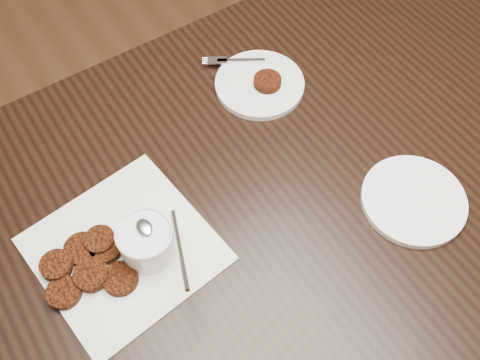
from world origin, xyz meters
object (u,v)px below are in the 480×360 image
napkin (124,249)px  sauce_ramekin (144,232)px  table (288,253)px  plate_with_patty (260,82)px  plate_empty (414,200)px

napkin → sauce_ramekin: bearing=-34.8°
table → sauce_ramekin: 0.55m
table → plate_with_patty: (0.05, 0.22, 0.39)m
plate_empty → napkin: bearing=157.0°
sauce_ramekin → plate_empty: bearing=-21.9°
table → plate_empty: 0.43m
sauce_ramekin → plate_with_patty: sauce_ramekin is taller
plate_with_patty → plate_empty: size_ratio=0.98×
table → sauce_ramekin: sauce_ramekin is taller
sauce_ramekin → napkin: bearing=145.2°
plate_with_patty → sauce_ramekin: bearing=-151.0°
plate_with_patty → plate_empty: plate_with_patty is taller
sauce_ramekin → plate_with_patty: 0.43m
table → sauce_ramekin: (-0.32, 0.01, 0.45)m
table → plate_with_patty: 0.45m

